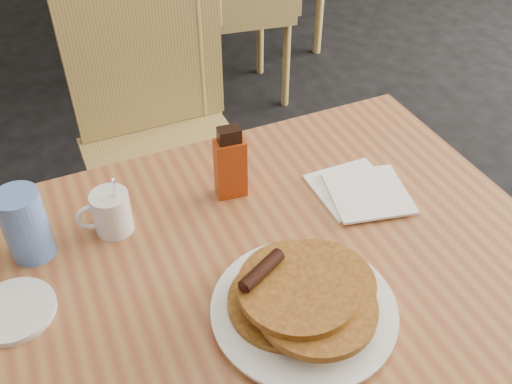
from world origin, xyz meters
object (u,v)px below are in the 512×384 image
(pancake_plate, at_px, (304,302))
(chair_main_far, at_px, (159,115))
(main_table, at_px, (241,279))
(syrup_bottle, at_px, (230,165))
(coffee_mug, at_px, (111,212))
(blue_tumbler, at_px, (25,225))

(pancake_plate, bearing_deg, chair_main_far, 93.70)
(chair_main_far, bearing_deg, main_table, -93.88)
(main_table, distance_m, syrup_bottle, 0.24)
(chair_main_far, xyz_separation_m, pancake_plate, (0.06, -0.90, 0.16))
(main_table, height_order, coffee_mug, coffee_mug)
(main_table, relative_size, coffee_mug, 9.20)
(coffee_mug, bearing_deg, chair_main_far, 90.44)
(syrup_bottle, xyz_separation_m, blue_tumbler, (-0.41, -0.03, -0.00))
(chair_main_far, bearing_deg, blue_tumbler, -125.27)
(main_table, relative_size, chair_main_far, 1.25)
(main_table, xyz_separation_m, syrup_bottle, (0.05, 0.20, 0.12))
(pancake_plate, relative_size, blue_tumbler, 2.21)
(coffee_mug, relative_size, blue_tumbler, 0.97)
(chair_main_far, distance_m, blue_tumbler, 0.72)
(coffee_mug, bearing_deg, main_table, -20.44)
(chair_main_far, relative_size, pancake_plate, 3.23)
(main_table, bearing_deg, chair_main_far, 89.58)
(coffee_mug, distance_m, blue_tumbler, 0.16)
(coffee_mug, relative_size, syrup_bottle, 0.85)
(chair_main_far, relative_size, syrup_bottle, 6.21)
(coffee_mug, distance_m, syrup_bottle, 0.26)
(syrup_bottle, relative_size, blue_tumbler, 1.15)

